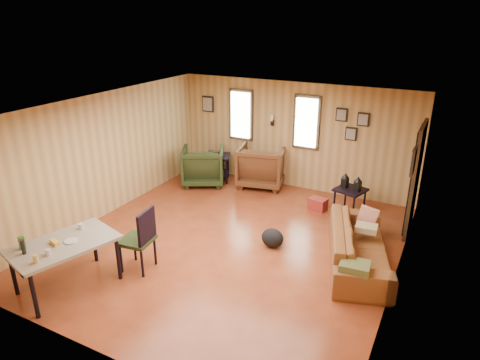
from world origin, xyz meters
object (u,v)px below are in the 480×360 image
at_px(recliner_brown, 262,164).
at_px(recliner_green, 203,164).
at_px(end_table, 217,163).
at_px(sofa, 360,239).
at_px(side_table, 351,188).
at_px(dining_table, 63,247).

relative_size(recliner_brown, recliner_green, 1.09).
relative_size(recliner_brown, end_table, 1.34).
distance_m(sofa, recliner_green, 4.41).
distance_m(recliner_green, side_table, 3.46).
xyz_separation_m(sofa, side_table, (-0.58, 1.70, 0.15)).
relative_size(sofa, recliner_green, 2.29).
distance_m(sofa, recliner_brown, 3.62).
bearing_deg(dining_table, end_table, 109.25).
bearing_deg(dining_table, side_table, 71.25).
bearing_deg(sofa, recliner_brown, 32.98).
bearing_deg(side_table, sofa, -71.33).
distance_m(recliner_brown, recliner_green, 1.37).
relative_size(side_table, dining_table, 0.53).
bearing_deg(dining_table, recliner_brown, 96.68).
height_order(recliner_brown, dining_table, recliner_brown).
bearing_deg(recliner_green, sofa, 128.26).
bearing_deg(sofa, dining_table, 108.61).
bearing_deg(recliner_green, dining_table, 67.35).
height_order(sofa, recliner_green, recliner_green).
bearing_deg(side_table, end_table, 173.21).
bearing_deg(end_table, recliner_brown, 11.93).
bearing_deg(end_table, side_table, -6.79).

